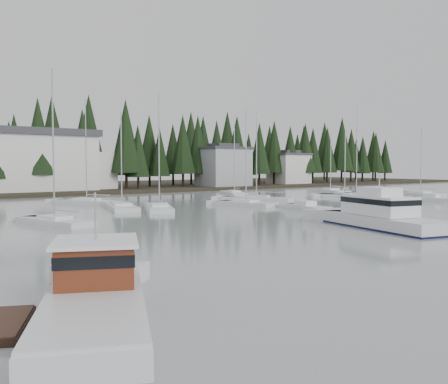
{
  "coord_description": "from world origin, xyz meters",
  "views": [
    {
      "loc": [
        -30.0,
        -8.51,
        5.0
      ],
      "look_at": [
        -1.65,
        28.54,
        2.5
      ],
      "focal_mm": 40.0,
      "sensor_mm": 36.0,
      "label": 1
    }
  ],
  "objects_px": {
    "sailboat_11": "(246,205)",
    "harbor_inn": "(34,161)",
    "sailboat_7": "(87,203)",
    "sailboat_3": "(256,200)",
    "sailboat_6": "(234,194)",
    "sailboat_2": "(55,223)",
    "sailboat_12": "(159,210)",
    "runabout_2": "(431,200)",
    "runabout_1": "(305,208)",
    "sailboat_4": "(345,197)",
    "house_east_b": "(289,168)",
    "lobster_boat_brown": "(91,304)",
    "house_east_a": "(223,166)",
    "cabin_cruiser_center": "(382,219)",
    "sailboat_8": "(122,209)",
    "sailboat_5": "(330,192)",
    "sailboat_1": "(420,195)",
    "sailboat_13": "(356,197)"
  },
  "relations": [
    {
      "from": "sailboat_11",
      "to": "harbor_inn",
      "type": "bearing_deg",
      "value": 3.72
    },
    {
      "from": "harbor_inn",
      "to": "sailboat_7",
      "type": "relative_size",
      "value": 2.1
    },
    {
      "from": "sailboat_3",
      "to": "sailboat_6",
      "type": "height_order",
      "value": "sailboat_3"
    },
    {
      "from": "sailboat_2",
      "to": "sailboat_11",
      "type": "distance_m",
      "value": 26.08
    },
    {
      "from": "sailboat_6",
      "to": "sailboat_7",
      "type": "xyz_separation_m",
      "value": [
        -27.67,
        -4.04,
        0.01
      ]
    },
    {
      "from": "sailboat_12",
      "to": "runabout_2",
      "type": "bearing_deg",
      "value": -79.56
    },
    {
      "from": "harbor_inn",
      "to": "runabout_1",
      "type": "xyz_separation_m",
      "value": [
        14.35,
        -51.91,
        -5.64
      ]
    },
    {
      "from": "sailboat_3",
      "to": "sailboat_4",
      "type": "bearing_deg",
      "value": -129.16
    },
    {
      "from": "house_east_b",
      "to": "sailboat_4",
      "type": "bearing_deg",
      "value": -124.19
    },
    {
      "from": "sailboat_4",
      "to": "house_east_b",
      "type": "bearing_deg",
      "value": -41.61
    },
    {
      "from": "lobster_boat_brown",
      "to": "sailboat_6",
      "type": "xyz_separation_m",
      "value": [
        46.39,
        50.69,
        -0.46
      ]
    },
    {
      "from": "house_east_a",
      "to": "cabin_cruiser_center",
      "type": "distance_m",
      "value": 70.55
    },
    {
      "from": "cabin_cruiser_center",
      "to": "sailboat_8",
      "type": "xyz_separation_m",
      "value": [
        -9.03,
        28.01,
        -0.69
      ]
    },
    {
      "from": "sailboat_11",
      "to": "sailboat_4",
      "type": "bearing_deg",
      "value": -95.69
    },
    {
      "from": "sailboat_11",
      "to": "sailboat_12",
      "type": "distance_m",
      "value": 11.88
    },
    {
      "from": "house_east_b",
      "to": "sailboat_5",
      "type": "distance_m",
      "value": 32.28
    },
    {
      "from": "sailboat_3",
      "to": "sailboat_12",
      "type": "height_order",
      "value": "sailboat_12"
    },
    {
      "from": "harbor_inn",
      "to": "sailboat_6",
      "type": "distance_m",
      "value": 36.18
    },
    {
      "from": "sailboat_1",
      "to": "sailboat_13",
      "type": "xyz_separation_m",
      "value": [
        -12.58,
        3.19,
        0.01
      ]
    },
    {
      "from": "house_east_a",
      "to": "sailboat_12",
      "type": "relative_size",
      "value": 0.79
    },
    {
      "from": "lobster_boat_brown",
      "to": "sailboat_5",
      "type": "distance_m",
      "value": 79.77
    },
    {
      "from": "sailboat_6",
      "to": "sailboat_13",
      "type": "bearing_deg",
      "value": -125.16
    },
    {
      "from": "sailboat_5",
      "to": "sailboat_12",
      "type": "distance_m",
      "value": 45.65
    },
    {
      "from": "sailboat_7",
      "to": "sailboat_11",
      "type": "distance_m",
      "value": 20.68
    },
    {
      "from": "sailboat_6",
      "to": "sailboat_8",
      "type": "bearing_deg",
      "value": 141.54
    },
    {
      "from": "sailboat_3",
      "to": "sailboat_6",
      "type": "relative_size",
      "value": 1.11
    },
    {
      "from": "harbor_inn",
      "to": "sailboat_7",
      "type": "distance_m",
      "value": 29.58
    },
    {
      "from": "sailboat_3",
      "to": "sailboat_12",
      "type": "xyz_separation_m",
      "value": [
        -18.75,
        -5.14,
        0.02
      ]
    },
    {
      "from": "sailboat_1",
      "to": "sailboat_2",
      "type": "xyz_separation_m",
      "value": [
        -61.36,
        -3.38,
        0.02
      ]
    },
    {
      "from": "harbor_inn",
      "to": "sailboat_1",
      "type": "distance_m",
      "value": 66.67
    },
    {
      "from": "lobster_boat_brown",
      "to": "sailboat_13",
      "type": "relative_size",
      "value": 0.66
    },
    {
      "from": "sailboat_7",
      "to": "sailboat_5",
      "type": "bearing_deg",
      "value": -115.42
    },
    {
      "from": "sailboat_5",
      "to": "sailboat_12",
      "type": "bearing_deg",
      "value": 123.05
    },
    {
      "from": "cabin_cruiser_center",
      "to": "sailboat_3",
      "type": "distance_m",
      "value": 32.02
    },
    {
      "from": "sailboat_12",
      "to": "sailboat_4",
      "type": "bearing_deg",
      "value": -61.12
    },
    {
      "from": "sailboat_5",
      "to": "sailboat_11",
      "type": "distance_m",
      "value": 34.76
    },
    {
      "from": "sailboat_2",
      "to": "sailboat_12",
      "type": "xyz_separation_m",
      "value": [
        13.68,
        6.1,
        -0.0
      ]
    },
    {
      "from": "sailboat_1",
      "to": "sailboat_11",
      "type": "distance_m",
      "value": 35.88
    },
    {
      "from": "lobster_boat_brown",
      "to": "runabout_2",
      "type": "relative_size",
      "value": 1.69
    },
    {
      "from": "cabin_cruiser_center",
      "to": "sailboat_7",
      "type": "xyz_separation_m",
      "value": [
        -9.07,
        38.15,
        -0.67
      ]
    },
    {
      "from": "sailboat_1",
      "to": "sailboat_7",
      "type": "xyz_separation_m",
      "value": [
        -50.48,
        16.53,
        0.01
      ]
    },
    {
      "from": "house_east_a",
      "to": "cabin_cruiser_center",
      "type": "relative_size",
      "value": 0.87
    },
    {
      "from": "sailboat_7",
      "to": "sailboat_11",
      "type": "xyz_separation_m",
      "value": [
        14.65,
        -14.59,
        -0.01
      ]
    },
    {
      "from": "cabin_cruiser_center",
      "to": "sailboat_4",
      "type": "xyz_separation_m",
      "value": [
        27.72,
        26.16,
        -0.69
      ]
    },
    {
      "from": "house_east_b",
      "to": "runabout_2",
      "type": "bearing_deg",
      "value": -113.85
    },
    {
      "from": "sailboat_5",
      "to": "runabout_1",
      "type": "distance_m",
      "value": 37.4
    },
    {
      "from": "house_east_b",
      "to": "sailboat_5",
      "type": "height_order",
      "value": "sailboat_5"
    },
    {
      "from": "sailboat_5",
      "to": "runabout_2",
      "type": "bearing_deg",
      "value": -177.87
    },
    {
      "from": "house_east_a",
      "to": "sailboat_3",
      "type": "bearing_deg",
      "value": -120.34
    },
    {
      "from": "cabin_cruiser_center",
      "to": "sailboat_5",
      "type": "bearing_deg",
      "value": -30.74
    }
  ]
}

